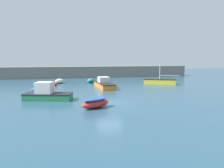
{
  "coord_description": "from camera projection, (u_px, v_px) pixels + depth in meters",
  "views": [
    {
      "loc": [
        -4.12,
        -21.56,
        4.65
      ],
      "look_at": [
        1.83,
        7.5,
        0.99
      ],
      "focal_mm": 35.0,
      "sensor_mm": 36.0,
      "label": 1
    }
  ],
  "objects": [
    {
      "name": "dinghy_near_pier",
      "position": [
        91.0,
        80.0,
        39.87
      ],
      "size": [
        1.9,
        2.29,
        0.8
      ],
      "rotation": [
        0.0,
        0.0,
        1.11
      ],
      "color": "teal",
      "rests_on": "ground_plane"
    },
    {
      "name": "motorboat_grey_hull",
      "position": [
        104.0,
        84.0,
        33.33
      ],
      "size": [
        2.37,
        6.5,
        1.63
      ],
      "rotation": [
        0.0,
        0.0,
        4.78
      ],
      "color": "orange",
      "rests_on": "ground_plane"
    },
    {
      "name": "rowboat_with_red_cover",
      "position": [
        95.0,
        103.0,
        20.07
      ],
      "size": [
        3.14,
        2.51,
        0.93
      ],
      "rotation": [
        0.0,
        0.0,
        0.54
      ],
      "color": "red",
      "rests_on": "ground_plane"
    },
    {
      "name": "mooring_buoy_red",
      "position": [
        56.0,
        84.0,
        35.36
      ],
      "size": [
        0.57,
        0.57,
        0.57
      ],
      "primitive_type": "sphere",
      "color": "red",
      "rests_on": "ground_plane"
    },
    {
      "name": "motorboat_with_cabin",
      "position": [
        47.0,
        94.0,
        23.76
      ],
      "size": [
        5.48,
        3.12,
        1.97
      ],
      "rotation": [
        0.0,
        0.0,
        6.04
      ],
      "color": "#287A4C",
      "rests_on": "ground_plane"
    },
    {
      "name": "fishing_dinghy_green",
      "position": [
        60.0,
        81.0,
        38.82
      ],
      "size": [
        2.08,
        2.27,
        0.83
      ],
      "rotation": [
        0.0,
        0.0,
        4.06
      ],
      "color": "white",
      "rests_on": "ground_plane"
    },
    {
      "name": "open_tender_yellow",
      "position": [
        41.0,
        88.0,
        30.59
      ],
      "size": [
        3.22,
        3.44,
        0.58
      ],
      "rotation": [
        0.0,
        0.0,
        0.87
      ],
      "color": "#2D56B7",
      "rests_on": "ground_plane"
    },
    {
      "name": "harbor_breakwater",
      "position": [
        86.0,
        72.0,
        49.79
      ],
      "size": [
        47.93,
        2.59,
        2.55
      ],
      "primitive_type": "cube",
      "color": "slate",
      "rests_on": "ground_plane"
    },
    {
      "name": "sailboat_twin_hulled",
      "position": [
        160.0,
        81.0,
        37.69
      ],
      "size": [
        5.92,
        3.63,
        3.76
      ],
      "rotation": [
        0.0,
        0.0,
        2.74
      ],
      "color": "yellow",
      "rests_on": "ground_plane"
    },
    {
      "name": "ground_plane",
      "position": [
        109.0,
        104.0,
        22.36
      ],
      "size": [
        120.0,
        120.0,
        0.2
      ],
      "primitive_type": "cube",
      "color": "#284C60"
    }
  ]
}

